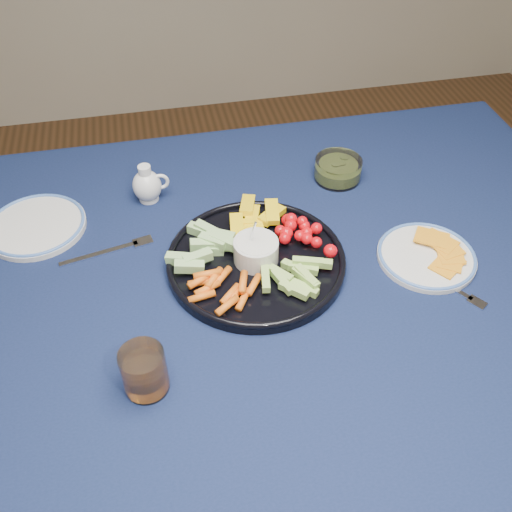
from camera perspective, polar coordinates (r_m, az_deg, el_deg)
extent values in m
plane|color=brown|center=(1.67, -3.37, -21.17)|extent=(4.00, 4.00, 0.00)
cylinder|color=#4E2C1A|center=(1.79, 17.11, 1.26)|extent=(0.07, 0.07, 0.70)
cube|color=#4E2C1A|center=(1.06, -4.97, -4.59)|extent=(1.60, 1.00, 0.04)
cube|color=#0D1736|center=(1.04, -5.04, -3.75)|extent=(1.66, 1.06, 0.01)
cube|color=#0D1736|center=(1.53, -7.59, 7.01)|extent=(1.66, 0.01, 0.30)
cylinder|color=black|center=(1.08, 0.00, -0.65)|extent=(0.34, 0.34, 0.01)
torus|color=black|center=(1.07, 0.00, -0.22)|extent=(0.34, 0.34, 0.01)
cylinder|color=silver|center=(1.06, 0.00, 0.50)|extent=(0.08, 0.08, 0.04)
cylinder|color=silver|center=(1.04, 0.00, 1.24)|extent=(0.07, 0.07, 0.01)
cylinder|color=silver|center=(1.25, -10.65, 5.76)|extent=(0.04, 0.04, 0.01)
ellipsoid|color=silver|center=(1.23, -10.84, 6.90)|extent=(0.06, 0.06, 0.07)
cylinder|color=silver|center=(1.21, -11.07, 8.27)|extent=(0.03, 0.03, 0.03)
torus|color=silver|center=(1.23, -9.55, 7.34)|extent=(0.04, 0.01, 0.04)
torus|color=#436CBB|center=(1.22, -10.99, 7.80)|extent=(0.03, 0.03, 0.00)
cylinder|color=white|center=(1.29, 8.19, 8.58)|extent=(0.10, 0.10, 0.05)
cylinder|color=#505F1B|center=(1.30, 8.15, 8.27)|extent=(0.09, 0.09, 0.03)
cylinder|color=silver|center=(1.14, 16.66, -0.08)|extent=(0.19, 0.19, 0.01)
torus|color=#436CBB|center=(1.13, 16.72, 0.13)|extent=(0.19, 0.19, 0.01)
cylinder|color=white|center=(0.89, -11.11, -11.23)|extent=(0.07, 0.07, 0.08)
cylinder|color=#C36D16|center=(0.91, -10.95, -11.89)|extent=(0.06, 0.06, 0.04)
cube|color=silver|center=(1.14, -15.41, 0.19)|extent=(0.15, 0.04, 0.00)
cube|color=silver|center=(1.15, -11.25, 1.41)|extent=(0.04, 0.03, 0.00)
cube|color=silver|center=(1.10, 17.94, -2.43)|extent=(0.08, 0.11, 0.00)
cube|color=silver|center=(1.09, 21.21, -4.36)|extent=(0.03, 0.04, 0.00)
cylinder|color=silver|center=(1.24, -21.10, 2.76)|extent=(0.20, 0.20, 0.01)
torus|color=#436CBB|center=(1.23, -21.18, 3.00)|extent=(0.19, 0.19, 0.01)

